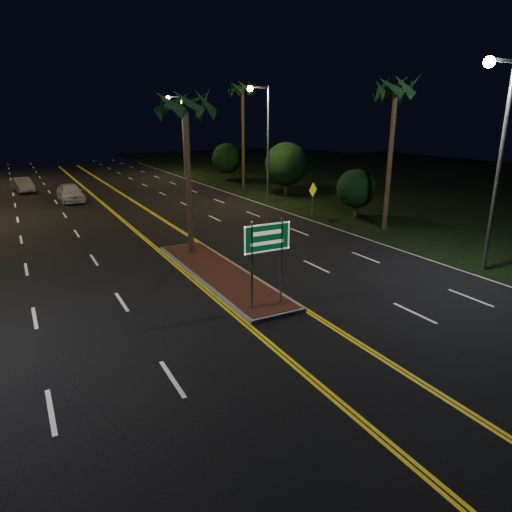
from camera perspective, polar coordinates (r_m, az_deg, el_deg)
ground at (r=14.60m, az=6.84°, el=-10.52°), size 120.00×120.00×0.00m
grass_right at (r=52.15m, az=18.41°, el=8.78°), size 40.00×110.00×0.01m
median_island at (r=20.20m, az=-4.57°, el=-2.21°), size 2.25×10.25×0.17m
highway_sign at (r=15.92m, az=1.38°, el=1.27°), size 1.80×0.08×3.20m
streetlight_right_near at (r=22.12m, az=27.89°, el=12.36°), size 1.91×0.44×9.00m
streetlight_right_mid at (r=37.27m, az=1.00°, el=15.39°), size 1.91×0.44×9.00m
streetlight_right_far at (r=55.58m, az=-9.53°, el=15.72°), size 1.91×0.44×9.00m
palm_median at (r=22.34m, az=-8.86°, el=18.26°), size 2.40×2.40×8.30m
palm_right_near at (r=28.75m, az=17.09°, el=19.30°), size 2.40×2.40×9.30m
palm_right_far at (r=45.41m, az=-1.67°, el=20.09°), size 2.40×2.40×10.30m
shrub_near at (r=32.69m, az=12.42°, el=8.24°), size 2.70×2.70×3.30m
shrub_mid at (r=40.90m, az=3.80°, el=11.39°), size 3.78×3.78×4.62m
shrub_far at (r=51.38m, az=-3.66°, el=12.11°), size 3.24×3.24×3.96m
car_near at (r=40.72m, az=-22.22°, el=7.52°), size 2.47×5.32×1.74m
car_far at (r=48.08m, az=-27.16°, el=8.05°), size 2.59×4.74×1.50m
warning_sign at (r=32.15m, az=7.11°, el=7.61°), size 0.92×0.43×2.36m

